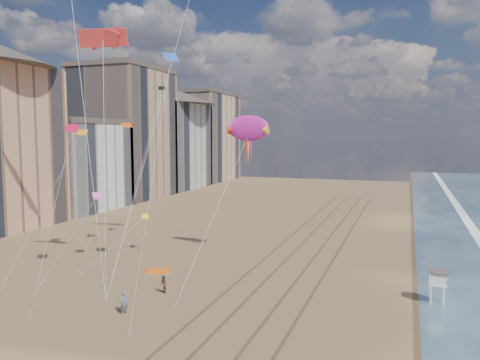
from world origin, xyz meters
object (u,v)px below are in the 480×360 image
(show_kite, at_px, (248,128))
(kite_flyer_b, at_px, (163,284))
(grounded_kite, at_px, (158,270))
(kite_flyer_a, at_px, (124,303))
(lifeguard_stand, at_px, (438,278))

(show_kite, bearing_deg, kite_flyer_b, -105.32)
(grounded_kite, bearing_deg, kite_flyer_a, -97.34)
(kite_flyer_b, bearing_deg, kite_flyer_a, -51.75)
(grounded_kite, bearing_deg, show_kite, 20.72)
(grounded_kite, xyz_separation_m, show_kite, (7.31, 7.19, 14.56))
(kite_flyer_b, bearing_deg, lifeguard_stand, 58.16)
(lifeguard_stand, distance_m, kite_flyer_a, 25.64)
(lifeguard_stand, relative_size, kite_flyer_a, 1.56)
(kite_flyer_a, height_order, kite_flyer_b, kite_flyer_a)
(grounded_kite, xyz_separation_m, kite_flyer_b, (3.78, -5.68, 0.69))
(lifeguard_stand, distance_m, grounded_kite, 26.52)
(grounded_kite, relative_size, kite_flyer_a, 1.38)
(kite_flyer_a, xyz_separation_m, kite_flyer_b, (0.56, 5.21, -0.05))
(show_kite, xyz_separation_m, kite_flyer_a, (-4.08, -18.09, -13.81))
(lifeguard_stand, height_order, kite_flyer_a, lifeguard_stand)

